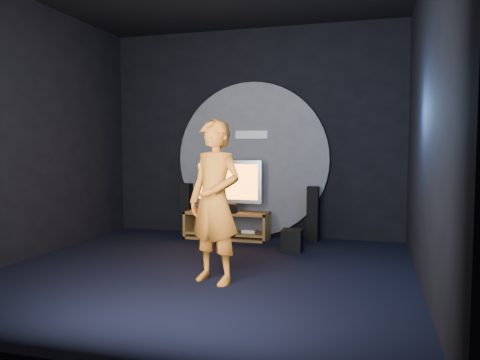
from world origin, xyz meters
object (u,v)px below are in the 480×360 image
Objects in this scene: media_console at (227,227)px; subwoofer at (292,240)px; tower_speaker_left at (186,209)px; tower_speaker_right at (313,214)px; tv at (228,183)px; player at (215,201)px.

media_console is 1.35m from subwoofer.
media_console is 4.34× the size of subwoofer.
tower_speaker_left is 1.00× the size of tower_speaker_right.
tv is 1.47m from tower_speaker_right.
subwoofer is at bearing 92.31° from player.
media_console is at bearing 124.35° from player.
media_console is 0.89m from tower_speaker_left.
tv is 2.56m from player.
player is at bearing -75.79° from media_console.
tower_speaker_left is at bearing 178.68° from tower_speaker_right.
tower_speaker_right reaches higher than media_console.
tower_speaker_right is at bearing -1.32° from tower_speaker_left.
tower_speaker_right is at bearing 93.70° from player.
subwoofer is at bearing -28.55° from media_console.
media_console is 0.76× the size of player.
tv is (-0.01, 0.07, 0.72)m from media_console.
tower_speaker_right reaches higher than subwoofer.
player reaches higher than tower_speaker_right.
media_console is at bearing -83.95° from tv.
tower_speaker_left is 0.48× the size of player.
tv is 3.56× the size of subwoofer.
tv is 1.29× the size of tower_speaker_right.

